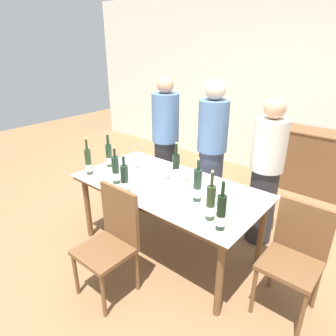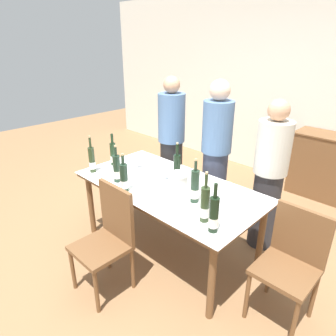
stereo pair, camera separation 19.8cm
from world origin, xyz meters
name	(u,v)px [view 1 (the left image)]	position (x,y,z in m)	size (l,w,h in m)	color
ground_plane	(168,248)	(0.00, 0.00, 0.00)	(12.00, 12.00, 0.00)	olive
back_wall	(281,87)	(0.00, 2.67, 1.40)	(8.00, 0.10, 2.80)	silver
sideboard_cabinet	(324,164)	(0.87, 2.38, 0.45)	(1.19, 0.46, 0.90)	brown
dining_table	(168,191)	(0.00, 0.00, 0.69)	(1.86, 0.95, 0.76)	brown
ice_bucket	(180,183)	(0.19, -0.07, 0.87)	(0.19, 0.19, 0.20)	white
wine_bottle_0	(197,186)	(0.39, -0.07, 0.90)	(0.08, 0.08, 0.40)	#1E3323
wine_bottle_1	(125,180)	(-0.20, -0.37, 0.89)	(0.08, 0.08, 0.37)	#1E3323
wine_bottle_2	(116,171)	(-0.42, -0.29, 0.89)	(0.07, 0.07, 0.38)	#1E3323
wine_bottle_3	(211,204)	(0.63, -0.25, 0.89)	(0.07, 0.07, 0.41)	#28381E
wine_bottle_4	(221,213)	(0.77, -0.31, 0.89)	(0.07, 0.07, 0.39)	black
wine_bottle_5	(176,167)	(-0.03, 0.16, 0.89)	(0.07, 0.07, 0.39)	black
wine_bottle_6	(109,156)	(-0.80, -0.06, 0.88)	(0.07, 0.07, 0.36)	black
wine_bottle_7	(88,162)	(-0.80, -0.33, 0.89)	(0.06, 0.06, 0.40)	#28381E
wine_glass_0	(135,161)	(-0.53, 0.07, 0.85)	(0.08, 0.08, 0.14)	white
wine_glass_1	(218,195)	(0.58, -0.04, 0.86)	(0.07, 0.07, 0.15)	white
wine_glass_2	(166,171)	(-0.09, 0.08, 0.85)	(0.09, 0.09, 0.14)	white
chair_near_front	(112,236)	(-0.03, -0.70, 0.54)	(0.42, 0.42, 0.95)	brown
chair_right_end	(295,252)	(1.22, 0.08, 0.53)	(0.42, 0.42, 0.92)	brown
person_host	(166,145)	(-0.64, 0.72, 0.84)	(0.33, 0.33, 1.68)	#262628
person_guest_left	(211,155)	(0.01, 0.75, 0.85)	(0.33, 0.33, 1.69)	#383F56
person_guest_right	(266,175)	(0.65, 0.78, 0.78)	(0.33, 0.33, 1.57)	#2D2D33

